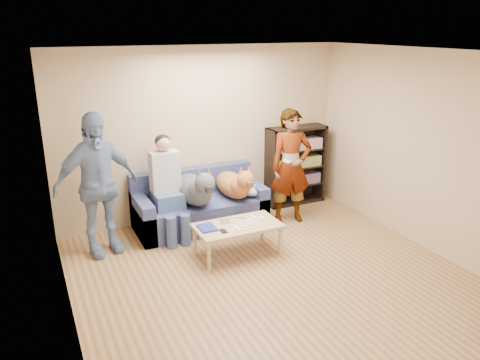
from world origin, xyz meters
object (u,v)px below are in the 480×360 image
notebook_blue (207,228)px  dog_gray (195,189)px  person_standing_right (291,167)px  bookshelf (295,164)px  coffee_table (237,228)px  person_standing_left (97,185)px  camera_silver (225,221)px  person_seated (167,184)px  dog_tan (235,184)px  sofa (199,208)px

notebook_blue → dog_gray: 0.90m
person_standing_right → dog_gray: 1.47m
dog_gray → bookshelf: (1.92, 0.42, 0.02)m
notebook_blue → coffee_table: notebook_blue is taller
person_standing_left → camera_silver: person_standing_left is taller
person_seated → bookshelf: bearing=8.9°
person_standing_right → notebook_blue: (-1.59, -0.63, -0.43)m
notebook_blue → person_seated: bearing=103.8°
notebook_blue → dog_gray: bearing=79.5°
camera_silver → dog_tan: bearing=57.5°
dog_gray → sofa: bearing=57.5°
sofa → coffee_table: bearing=-83.6°
person_seated → dog_tan: (1.01, -0.05, -0.14)m
camera_silver → dog_tan: size_ratio=0.09×
notebook_blue → person_seated: (-0.22, 0.91, 0.34)m
bookshelf → coffee_table: bearing=-141.7°
notebook_blue → bookshelf: bookshelf is taller
notebook_blue → dog_tan: size_ratio=0.22×
dog_tan → dog_gray: bearing=-179.2°
camera_silver → dog_gray: bearing=98.8°
dog_tan → person_standing_left: bearing=-177.5°
sofa → dog_tan: size_ratio=1.64×
person_standing_right → person_seated: 1.84m
person_standing_left → sofa: (1.46, 0.26, -0.66)m
person_standing_left → notebook_blue: bearing=-47.1°
camera_silver → dog_gray: (-0.12, 0.78, 0.21)m
coffee_table → camera_silver: bearing=135.0°
person_standing_right → camera_silver: (-1.31, -0.56, -0.42)m
dog_gray → notebook_blue: bearing=-100.5°
dog_tan → person_seated: bearing=177.0°
person_standing_right → sofa: bearing=172.5°
bookshelf → camera_silver: bearing=-146.2°
coffee_table → sofa: bearing=96.4°
person_standing_right → dog_tan: (-0.81, 0.24, -0.23)m
dog_gray → dog_tan: (0.63, 0.01, -0.03)m
sofa → dog_tan: (0.51, -0.18, 0.35)m
person_seated → coffee_table: (0.62, -0.96, -0.40)m
person_standing_left → notebook_blue: person_standing_left is taller
person_seated → dog_gray: person_seated is taller
person_seated → sofa: bearing=14.2°
camera_silver → bookshelf: bookshelf is taller
coffee_table → dog_gray: bearing=105.0°
coffee_table → bookshelf: 2.16m
camera_silver → person_seated: (-0.50, 0.84, 0.33)m
dog_tan → bookshelf: 1.36m
person_standing_right → person_standing_left: (-2.78, 0.15, 0.08)m
person_seated → dog_tan: size_ratio=1.27×
person_standing_left → person_standing_right: bearing=-17.0°
person_standing_left → coffee_table: 1.88m
notebook_blue → person_seated: person_seated is taller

